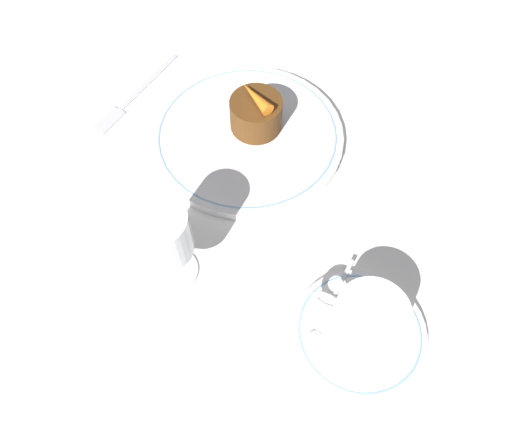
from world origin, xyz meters
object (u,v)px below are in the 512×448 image
Objects in this scene: coffee_cup at (368,321)px; wine_glass at (159,236)px; dinner_plate at (248,136)px; fork at (129,100)px; dessert_cake at (256,114)px.

wine_glass is (0.23, 0.03, 0.04)m from coffee_cup.
dinner_plate is 1.43× the size of fork.
fork is 0.20m from dessert_cake.
dinner_plate is at bearing -86.89° from wine_glass.
fork is at bearing -45.26° from wine_glass.
coffee_cup reaches higher than fork.
dessert_cake is at bearing -40.60° from coffee_cup.
fork is (0.19, 0.02, -0.01)m from dinner_plate.
wine_glass is 0.30m from fork.
dessert_cake is (-0.19, -0.03, 0.03)m from fork.
coffee_cup is (-0.25, 0.19, 0.03)m from dinner_plate.
dessert_cake is at bearing -101.99° from dinner_plate.
coffee_cup is 1.47× the size of dessert_cake.
dinner_plate is at bearing -175.11° from fork.
coffee_cup reaches higher than dinner_plate.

